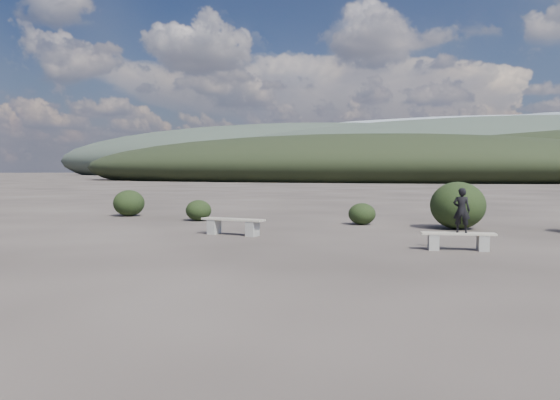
% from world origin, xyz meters
% --- Properties ---
extents(ground, '(1200.00, 1200.00, 0.00)m').
position_xyz_m(ground, '(0.00, 0.00, 0.00)').
color(ground, '#2D2723').
rests_on(ground, ground).
extents(bench_left, '(1.92, 0.53, 0.47)m').
position_xyz_m(bench_left, '(-2.03, 4.74, 0.29)').
color(bench_left, gray).
rests_on(bench_left, ground).
extents(bench_right, '(1.68, 0.71, 0.41)m').
position_xyz_m(bench_right, '(4.12, 3.99, 0.25)').
color(bench_right, gray).
rests_on(bench_right, ground).
extents(seated_person, '(0.38, 0.26, 1.03)m').
position_xyz_m(seated_person, '(4.19, 4.00, 0.93)').
color(seated_person, black).
rests_on(seated_person, bench_right).
extents(shrub_a, '(0.94, 0.94, 0.77)m').
position_xyz_m(shrub_a, '(-5.27, 8.34, 0.38)').
color(shrub_a, black).
rests_on(shrub_a, ground).
extents(shrub_c, '(0.92, 0.92, 0.74)m').
position_xyz_m(shrub_c, '(0.65, 9.12, 0.37)').
color(shrub_c, black).
rests_on(shrub_c, ground).
extents(shrub_d, '(1.70, 1.70, 1.49)m').
position_xyz_m(shrub_d, '(3.76, 8.89, 0.75)').
color(shrub_d, black).
rests_on(shrub_d, ground).
extents(shrub_f, '(1.25, 1.25, 1.06)m').
position_xyz_m(shrub_f, '(-8.96, 9.08, 0.53)').
color(shrub_f, black).
rests_on(shrub_f, ground).
extents(mountain_ridges, '(500.00, 400.00, 56.00)m').
position_xyz_m(mountain_ridges, '(-7.48, 339.06, 10.84)').
color(mountain_ridges, black).
rests_on(mountain_ridges, ground).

